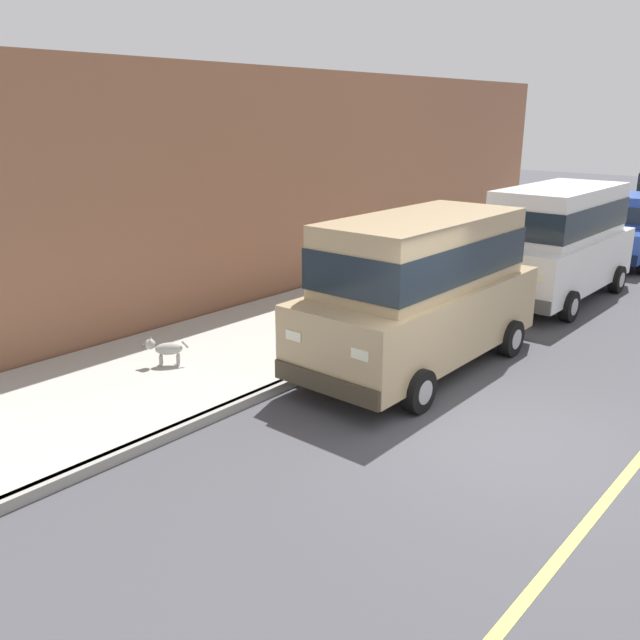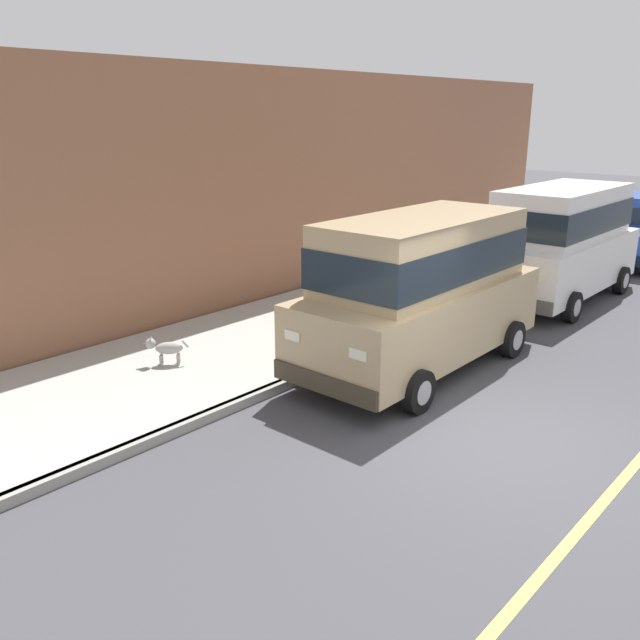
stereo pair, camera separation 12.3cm
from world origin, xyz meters
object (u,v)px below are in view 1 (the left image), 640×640
(dog_grey, at_px, (165,348))
(car_tan_van, at_px, (421,286))
(car_white_van, at_px, (557,238))
(car_blue_hatchback, at_px, (627,228))

(dog_grey, bearing_deg, car_tan_van, 45.18)
(car_tan_van, bearing_deg, car_white_van, 90.26)
(car_white_van, bearing_deg, dog_grey, -108.70)
(car_white_van, distance_m, dog_grey, 9.09)
(dog_grey, bearing_deg, car_white_van, 71.30)
(car_tan_van, bearing_deg, dog_grey, -134.82)
(car_white_van, height_order, dog_grey, car_white_van)
(car_blue_hatchback, height_order, dog_grey, car_blue_hatchback)
(car_tan_van, distance_m, car_white_van, 5.62)
(car_tan_van, height_order, car_blue_hatchback, car_tan_van)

